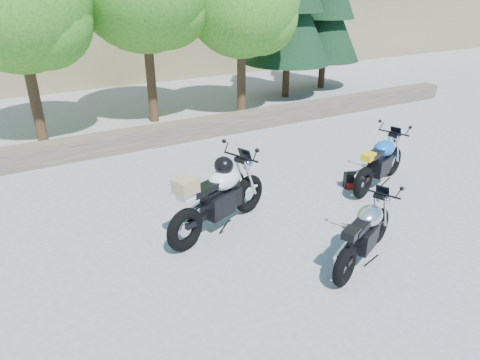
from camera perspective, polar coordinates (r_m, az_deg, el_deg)
name	(u,v)px	position (r m, az deg, el deg)	size (l,w,h in m)	color
ground	(259,245)	(7.18, 2.52, -8.72)	(90.00, 90.00, 0.00)	gray
stone_wall	(151,136)	(11.65, -11.79, 5.72)	(22.00, 0.55, 0.50)	#4D4133
conifer_far	(327,2)	(18.08, 11.57, 22.21)	(2.82, 2.82, 6.27)	#382314
silver_bike	(365,234)	(6.83, 16.30, -6.94)	(1.87, 0.98, 1.00)	black
white_bike	(218,196)	(7.32, -2.89, -2.15)	(2.29, 1.10, 1.32)	black
blue_bike	(380,163)	(9.47, 18.18, 2.20)	(2.05, 0.95, 1.07)	black
backpack	(350,180)	(9.33, 14.48, -0.06)	(0.29, 0.28, 0.34)	black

